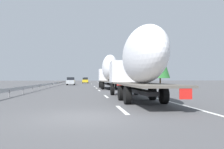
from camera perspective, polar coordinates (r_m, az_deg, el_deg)
ground_plane at (r=49.07m, az=-6.64°, el=-2.76°), size 260.00×260.00×0.00m
lane_stripe_0 at (r=11.28m, az=2.42°, el=-8.62°), size 3.20×0.20×0.01m
lane_stripe_1 at (r=19.59m, az=-1.45°, el=-5.39°), size 3.20×0.20×0.01m
lane_stripe_2 at (r=29.43m, az=-3.17°, el=-3.93°), size 3.20×0.20×0.01m
lane_stripe_3 at (r=36.71m, az=-3.85°, el=-3.35°), size 3.20×0.20×0.01m
lane_stripe_4 at (r=44.40m, az=-4.32°, el=-2.95°), size 3.20×0.20×0.01m
lane_stripe_5 at (r=65.80m, az=-5.06°, el=-2.32°), size 3.20×0.20×0.01m
lane_stripe_6 at (r=67.98m, az=-5.11°, el=-2.28°), size 3.20×0.20×0.01m
lane_stripe_7 at (r=87.86m, az=-5.44°, el=-1.99°), size 3.20×0.20×0.01m
lane_stripe_8 at (r=97.98m, az=-5.56°, el=-1.89°), size 3.20×0.20×0.01m
edge_line_right at (r=54.34m, az=-0.82°, el=-2.60°), size 110.00×0.20×0.01m
truck_lead at (r=34.76m, az=-0.71°, el=1.04°), size 12.51×2.55×4.97m
truck_trailing at (r=15.79m, az=6.44°, el=3.14°), size 14.27×2.55×4.71m
car_silver_hatch at (r=55.23m, az=-10.09°, el=-1.60°), size 4.08×1.87×1.82m
car_red_compact at (r=90.74m, az=-6.46°, el=-1.35°), size 4.60×1.79×1.96m
car_yellow_coupe at (r=76.13m, az=-6.61°, el=-1.45°), size 4.38×1.86×1.80m
car_black_suv at (r=102.65m, az=-6.49°, el=-1.34°), size 4.09×1.87×1.80m
road_sign at (r=51.37m, az=0.86°, el=-0.10°), size 0.10×0.90×3.37m
tree_0 at (r=79.17m, az=2.89°, el=1.12°), size 2.75×2.75×7.14m
tree_1 at (r=82.57m, az=2.65°, el=0.40°), size 3.31×3.31×5.61m
tree_2 at (r=42.55m, az=11.74°, el=2.93°), size 3.49×3.49×7.24m
tree_3 at (r=91.04m, az=1.63°, el=0.67°), size 2.50×2.50×6.85m
tree_4 at (r=48.19m, az=8.08°, el=1.25°), size 2.90×2.90×5.29m
guardrail_median at (r=52.40m, az=-13.22°, el=-2.00°), size 94.00×0.10×0.76m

